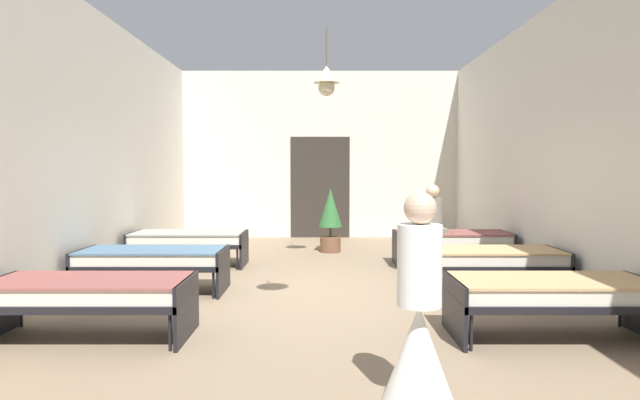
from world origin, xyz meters
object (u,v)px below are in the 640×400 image
at_px(bed_left_row_2, 188,240).
at_px(patient_seated_primary, 432,215).
at_px(bed_right_row_0, 551,293).
at_px(potted_plant, 330,216).
at_px(bed_left_row_1, 152,259).
at_px(nurse_near_aisle, 418,330).
at_px(bed_left_row_0, 89,293).
at_px(bed_right_row_1, 487,259).
at_px(bed_right_row_2, 451,240).

xyz_separation_m(bed_left_row_2, patient_seated_primary, (4.07, -0.09, 0.43)).
bearing_deg(bed_left_row_2, patient_seated_primary, -1.25).
height_order(bed_right_row_0, potted_plant, potted_plant).
bearing_deg(bed_left_row_1, nurse_near_aisle, -49.43).
bearing_deg(patient_seated_primary, bed_left_row_0, -137.67).
distance_m(bed_right_row_0, bed_left_row_2, 5.83).
relative_size(bed_left_row_1, nurse_near_aisle, 1.28).
xyz_separation_m(bed_right_row_0, bed_right_row_1, (0.00, 1.90, 0.00)).
bearing_deg(nurse_near_aisle, bed_right_row_2, 0.87).
distance_m(bed_right_row_1, bed_right_row_2, 1.90).
bearing_deg(patient_seated_primary, bed_right_row_2, 14.22).
bearing_deg(bed_left_row_1, potted_plant, 54.48).
bearing_deg(patient_seated_primary, potted_plant, 136.73).
height_order(nurse_near_aisle, potted_plant, nurse_near_aisle).
relative_size(bed_right_row_0, bed_right_row_1, 1.00).
height_order(bed_left_row_1, bed_right_row_2, same).
bearing_deg(bed_right_row_1, patient_seated_primary, 100.94).
xyz_separation_m(bed_left_row_2, nurse_near_aisle, (2.88, -5.26, 0.09)).
bearing_deg(nurse_near_aisle, bed_left_row_1, 57.84).
distance_m(bed_left_row_0, bed_right_row_0, 4.42).
height_order(bed_right_row_0, bed_left_row_2, same).
relative_size(bed_right_row_1, nurse_near_aisle, 1.28).
distance_m(bed_right_row_0, bed_right_row_2, 3.80).
xyz_separation_m(bed_left_row_1, bed_right_row_1, (4.42, 0.00, 0.00)).
xyz_separation_m(bed_left_row_0, potted_plant, (2.41, 5.28, 0.26)).
bearing_deg(bed_left_row_1, bed_right_row_0, -23.24).
relative_size(bed_left_row_1, patient_seated_primary, 2.38).
bearing_deg(bed_left_row_0, bed_right_row_2, 40.66).
xyz_separation_m(bed_left_row_0, bed_left_row_2, (0.00, 3.80, 0.00)).
bearing_deg(bed_right_row_1, bed_right_row_2, 90.00).
bearing_deg(bed_right_row_0, bed_left_row_1, 156.76).
distance_m(bed_right_row_0, bed_right_row_1, 1.90).
distance_m(bed_right_row_2, patient_seated_primary, 0.56).
xyz_separation_m(bed_left_row_0, bed_right_row_0, (4.42, 0.00, 0.00)).
bearing_deg(bed_right_row_0, bed_left_row_0, 180.00).
relative_size(bed_right_row_1, potted_plant, 1.52).
height_order(bed_left_row_0, patient_seated_primary, patient_seated_primary).
distance_m(bed_left_row_0, nurse_near_aisle, 3.23).
height_order(bed_right_row_1, bed_right_row_2, same).
relative_size(bed_left_row_0, bed_left_row_2, 1.00).
bearing_deg(bed_left_row_0, bed_right_row_1, 23.24).
height_order(bed_right_row_2, nurse_near_aisle, nurse_near_aisle).
height_order(bed_left_row_2, potted_plant, potted_plant).
xyz_separation_m(nurse_near_aisle, potted_plant, (-0.47, 6.74, 0.17)).
bearing_deg(bed_left_row_0, patient_seated_primary, 42.33).
xyz_separation_m(bed_right_row_0, nurse_near_aisle, (-1.55, -1.46, 0.09)).
bearing_deg(bed_left_row_2, bed_left_row_0, -90.00).
relative_size(bed_right_row_1, patient_seated_primary, 2.38).
bearing_deg(bed_right_row_2, bed_left_row_1, -156.76).
distance_m(bed_left_row_0, bed_right_row_2, 5.83).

